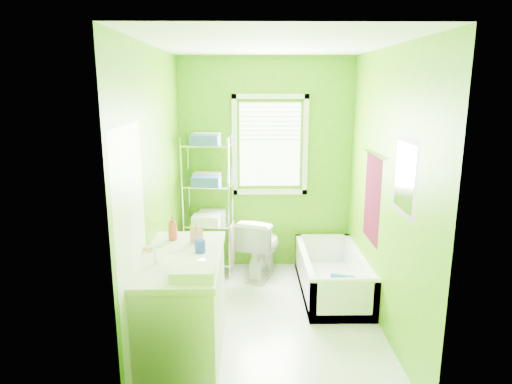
{
  "coord_description": "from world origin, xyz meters",
  "views": [
    {
      "loc": [
        -0.2,
        -4.08,
        2.26
      ],
      "look_at": [
        -0.14,
        0.25,
        1.24
      ],
      "focal_mm": 32.0,
      "sensor_mm": 36.0,
      "label": 1
    }
  ],
  "objects_px": {
    "bathtub": "(332,280)",
    "vanity": "(184,306)",
    "toilet": "(260,246)",
    "wire_shelf_unit": "(209,190)"
  },
  "relations": [
    {
      "from": "bathtub",
      "to": "vanity",
      "type": "distance_m",
      "value": 1.95
    },
    {
      "from": "wire_shelf_unit",
      "to": "bathtub",
      "type": "bearing_deg",
      "value": -23.14
    },
    {
      "from": "toilet",
      "to": "vanity",
      "type": "height_order",
      "value": "vanity"
    },
    {
      "from": "bathtub",
      "to": "vanity",
      "type": "relative_size",
      "value": 1.17
    },
    {
      "from": "wire_shelf_unit",
      "to": "vanity",
      "type": "bearing_deg",
      "value": -92.01
    },
    {
      "from": "bathtub",
      "to": "toilet",
      "type": "distance_m",
      "value": 0.96
    },
    {
      "from": "toilet",
      "to": "wire_shelf_unit",
      "type": "xyz_separation_m",
      "value": [
        -0.61,
        0.09,
        0.67
      ]
    },
    {
      "from": "toilet",
      "to": "wire_shelf_unit",
      "type": "height_order",
      "value": "wire_shelf_unit"
    },
    {
      "from": "bathtub",
      "to": "vanity",
      "type": "xyz_separation_m",
      "value": [
        -1.46,
        -1.25,
        0.34
      ]
    },
    {
      "from": "bathtub",
      "to": "wire_shelf_unit",
      "type": "height_order",
      "value": "wire_shelf_unit"
    }
  ]
}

